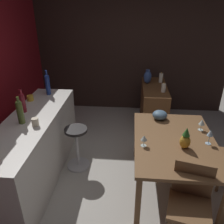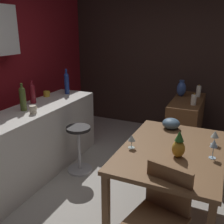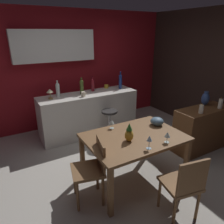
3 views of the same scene
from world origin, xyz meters
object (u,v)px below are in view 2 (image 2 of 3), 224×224
(fruit_bowl, at_px, (171,124))
(wine_bottle_ruby, at_px, (32,92))
(wine_glass_right, at_px, (132,138))
(pillar_candle_tall, at_px, (194,100))
(dining_table, at_px, (172,156))
(wine_glass_center, at_px, (214,144))
(wine_bottle_olive, at_px, (23,98))
(cup_mustard, at_px, (47,94))
(sideboard_cabinet, at_px, (185,124))
(bar_stool, at_px, (79,148))
(wine_glass_left, at_px, (215,135))
(pillar_candle_short, at_px, (198,91))
(chair_near_window, at_px, (160,215))
(vase_ceramic_blue, at_px, (181,89))
(pineapple_centerpiece, at_px, (179,146))
(wine_bottle_cobalt, at_px, (67,83))
(cup_cream, at_px, (33,110))

(fruit_bowl, height_order, wine_bottle_ruby, wine_bottle_ruby)
(wine_glass_right, relative_size, pillar_candle_tall, 0.81)
(dining_table, relative_size, wine_glass_center, 7.48)
(dining_table, xyz_separation_m, wine_bottle_olive, (-0.03, 1.86, 0.40))
(dining_table, relative_size, cup_mustard, 10.71)
(sideboard_cabinet, distance_m, fruit_bowl, 1.18)
(wine_glass_center, xyz_separation_m, wine_bottle_ruby, (0.32, 2.34, 0.17))
(bar_stool, distance_m, wine_glass_left, 1.73)
(dining_table, relative_size, pillar_candle_short, 6.76)
(bar_stool, distance_m, pillar_candle_short, 2.12)
(wine_glass_right, distance_m, pillar_candle_short, 2.08)
(sideboard_cabinet, height_order, chair_near_window, chair_near_window)
(wine_glass_center, relative_size, vase_ceramic_blue, 0.70)
(wine_bottle_olive, bearing_deg, dining_table, -89.18)
(wine_glass_left, distance_m, vase_ceramic_blue, 1.66)
(pineapple_centerpiece, bearing_deg, chair_near_window, 178.55)
(dining_table, xyz_separation_m, cup_mustard, (0.65, 2.03, 0.28))
(wine_bottle_cobalt, distance_m, pillar_candle_tall, 1.91)
(dining_table, xyz_separation_m, fruit_bowl, (0.53, 0.13, 0.14))
(wine_glass_left, height_order, wine_bottle_cobalt, wine_bottle_cobalt)
(sideboard_cabinet, bearing_deg, wine_bottle_ruby, 126.34)
(pineapple_centerpiece, xyz_separation_m, wine_bottle_cobalt, (1.06, 1.92, 0.23))
(wine_bottle_cobalt, xyz_separation_m, pillar_candle_tall, (0.47, -1.84, -0.19))
(wine_glass_left, relative_size, wine_bottle_olive, 0.44)
(chair_near_window, xyz_separation_m, wine_glass_left, (0.96, -0.30, 0.36))
(cup_cream, bearing_deg, pineapple_centerpiece, -92.40)
(pillar_candle_short, bearing_deg, cup_mustard, 121.25)
(cup_mustard, bearing_deg, sideboard_cabinet, -62.64)
(sideboard_cabinet, bearing_deg, cup_mustard, 117.36)
(pineapple_centerpiece, bearing_deg, wine_bottle_ruby, 78.28)
(cup_mustard, bearing_deg, wine_glass_left, -99.05)
(wine_glass_right, bearing_deg, fruit_bowl, -19.98)
(cup_mustard, bearing_deg, wine_bottle_olive, -165.51)
(wine_glass_right, relative_size, pineapple_centerpiece, 0.53)
(chair_near_window, height_order, wine_bottle_cobalt, wine_bottle_cobalt)
(wine_bottle_ruby, distance_m, cup_mustard, 0.39)
(wine_bottle_cobalt, xyz_separation_m, cup_mustard, (-0.26, 0.19, -0.14))
(bar_stool, distance_m, cup_mustard, 1.01)
(wine_glass_right, distance_m, cup_mustard, 1.84)
(wine_glass_left, bearing_deg, wine_glass_right, 119.29)
(pillar_candle_short, xyz_separation_m, vase_ceramic_blue, (-0.08, 0.26, 0.04))
(fruit_bowl, height_order, cup_mustard, cup_mustard)
(fruit_bowl, bearing_deg, wine_bottle_olive, 107.82)
(wine_glass_center, xyz_separation_m, pillar_candle_tall, (1.42, 0.37, 0.01))
(vase_ceramic_blue, bearing_deg, fruit_bowl, -174.78)
(pineapple_centerpiece, distance_m, wine_bottle_cobalt, 2.20)
(sideboard_cabinet, height_order, vase_ceramic_blue, vase_ceramic_blue)
(pineapple_centerpiece, relative_size, fruit_bowl, 1.27)
(wine_glass_right, xyz_separation_m, wine_bottle_cobalt, (1.06, 1.46, 0.24))
(dining_table, bearing_deg, pillar_candle_short, -0.29)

